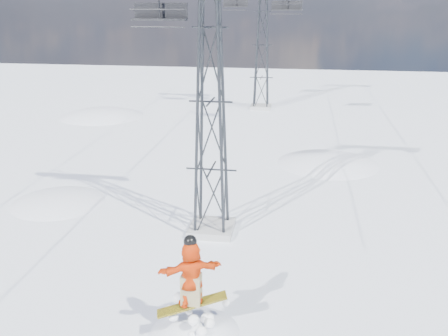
{
  "coord_description": "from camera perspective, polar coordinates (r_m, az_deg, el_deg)",
  "views": [
    {
      "loc": [
        4.16,
        -10.62,
        9.23
      ],
      "look_at": [
        1.78,
        4.97,
        3.88
      ],
      "focal_mm": 40.0,
      "sensor_mm": 36.0,
      "label": 1
    }
  ],
  "objects": [
    {
      "name": "snow_terrain",
      "position": [
        38.06,
        -6.18,
        -10.99
      ],
      "size": [
        39.0,
        37.0,
        22.0
      ],
      "color": "white",
      "rests_on": "ground"
    },
    {
      "name": "lift_chair_mid",
      "position": [
        36.15,
        7.18,
        17.85
      ],
      "size": [
        2.12,
        0.61,
        2.62
      ],
      "color": "black",
      "rests_on": "ground"
    },
    {
      "name": "lift_chair_far",
      "position": [
        42.99,
        1.31,
        18.24
      ],
      "size": [
        2.02,
        0.58,
        2.51
      ],
      "color": "black",
      "rests_on": "ground"
    },
    {
      "name": "lift_tower_far",
      "position": [
        43.91,
        4.38,
        13.79
      ],
      "size": [
        5.2,
        1.8,
        11.43
      ],
      "color": "#999999",
      "rests_on": "ground"
    },
    {
      "name": "lift_chair_near",
      "position": [
        20.54,
        -7.36,
        17.14
      ],
      "size": [
        2.16,
        0.62,
        2.68
      ],
      "color": "black",
      "rests_on": "ground"
    },
    {
      "name": "lift_tower_near",
      "position": [
        19.29,
        -1.54,
        7.5
      ],
      "size": [
        5.2,
        1.8,
        11.43
      ],
      "color": "#999999",
      "rests_on": "ground"
    }
  ]
}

